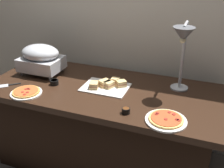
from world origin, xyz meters
TOP-DOWN VIEW (x-y plane):
  - ground_plane at (0.00, 0.00)m, footprint 8.00×8.00m
  - back_wall at (0.00, 0.50)m, footprint 4.40×0.04m
  - buffet_table at (0.00, 0.00)m, footprint 1.90×0.84m
  - chafing_dish at (-0.62, 0.09)m, footprint 0.36×0.27m
  - heat_lamp at (0.58, 0.08)m, footprint 0.15×0.32m
  - pizza_plate_front at (0.57, -0.30)m, footprint 0.27×0.27m
  - pizza_plate_center at (-0.51, -0.30)m, footprint 0.24×0.24m
  - sandwich_platter at (0.03, 0.02)m, footprint 0.37×0.27m
  - sauce_cup_near at (0.30, -0.30)m, footprint 0.06×0.06m
  - sauce_cup_far at (-0.40, -0.08)m, footprint 0.07×0.07m
  - serving_spatula at (-0.74, -0.23)m, footprint 0.15×0.13m

SIDE VIEW (x-z plane):
  - ground_plane at x=0.00m, z-range 0.00..0.00m
  - buffet_table at x=0.00m, z-range 0.01..0.77m
  - serving_spatula at x=-0.74m, z-range 0.76..0.77m
  - pizza_plate_front at x=0.57m, z-range 0.76..0.79m
  - pizza_plate_center at x=-0.51m, z-range 0.76..0.79m
  - sandwich_platter at x=0.03m, z-range 0.75..0.81m
  - sauce_cup_near at x=0.30m, z-range 0.76..0.80m
  - sauce_cup_far at x=-0.40m, z-range 0.76..0.80m
  - chafing_dish at x=-0.62m, z-range 0.78..1.04m
  - heat_lamp at x=0.58m, z-range 0.91..1.46m
  - back_wall at x=0.00m, z-range 0.00..2.40m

